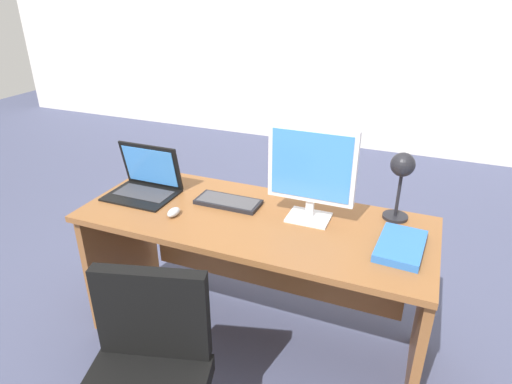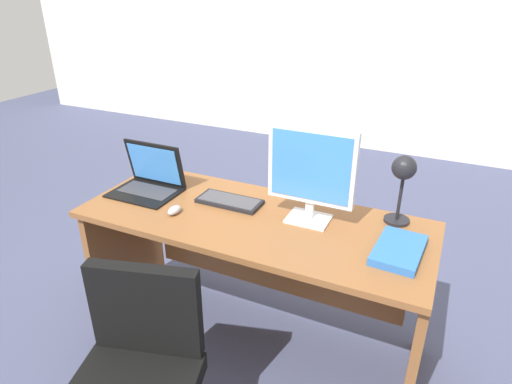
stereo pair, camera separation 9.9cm
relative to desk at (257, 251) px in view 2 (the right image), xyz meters
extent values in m
plane|color=#474C6B|center=(0.00, 1.45, -0.52)|extent=(12.00, 12.00, 0.00)
cube|color=silver|center=(0.00, 3.29, 0.88)|extent=(10.00, 0.10, 2.80)
cube|color=brown|center=(0.00, -0.05, 0.21)|extent=(1.70, 0.68, 0.03)
cube|color=brown|center=(-0.83, -0.05, -0.16)|extent=(0.04, 0.60, 0.71)
cube|color=brown|center=(0.83, -0.05, -0.16)|extent=(0.04, 0.60, 0.71)
cube|color=brown|center=(0.00, 0.20, -0.12)|extent=(1.50, 0.02, 0.50)
cube|color=silver|center=(0.25, 0.04, 0.23)|extent=(0.20, 0.16, 0.01)
cube|color=silver|center=(0.25, 0.05, 0.28)|extent=(0.04, 0.02, 0.09)
cube|color=silver|center=(0.25, 0.04, 0.51)|extent=(0.41, 0.04, 0.36)
cube|color=#3F8CEA|center=(0.25, 0.02, 0.51)|extent=(0.37, 0.00, 0.32)
cube|color=black|center=(-0.64, -0.06, 0.23)|extent=(0.35, 0.27, 0.01)
cube|color=#38383D|center=(-0.64, -0.04, 0.24)|extent=(0.30, 0.15, 0.00)
cube|color=black|center=(-0.64, 0.05, 0.36)|extent=(0.35, 0.06, 0.25)
cube|color=#3F8CEA|center=(-0.64, 0.04, 0.36)|extent=(0.31, 0.04, 0.21)
cube|color=black|center=(-0.17, 0.03, 0.24)|extent=(0.33, 0.15, 0.02)
cube|color=#47474C|center=(-0.17, 0.03, 0.25)|extent=(0.31, 0.12, 0.00)
ellipsoid|color=#B7BABF|center=(-0.37, -0.18, 0.25)|extent=(0.05, 0.09, 0.04)
cylinder|color=black|center=(0.64, 0.20, 0.24)|extent=(0.12, 0.12, 0.01)
cylinder|color=black|center=(0.64, 0.20, 0.36)|extent=(0.02, 0.02, 0.23)
sphere|color=black|center=(0.64, 0.17, 0.52)|extent=(0.11, 0.11, 0.11)
cube|color=blue|center=(0.69, -0.08, 0.25)|extent=(0.20, 0.31, 0.03)
cube|color=black|center=(-0.14, -0.72, 0.12)|extent=(0.44, 0.17, 0.39)
camera|label=1|loc=(0.72, -1.78, 1.26)|focal=30.89mm
camera|label=2|loc=(0.81, -1.74, 1.26)|focal=30.89mm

